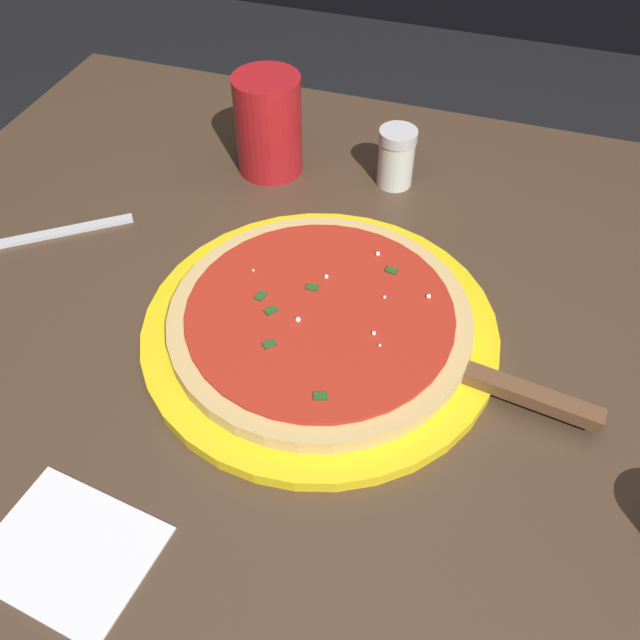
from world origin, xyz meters
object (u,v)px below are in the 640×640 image
Objects in this scene: serving_plate at (320,329)px; pizza_server at (484,380)px; cup_tall_drink at (269,125)px; parmesan_shaker at (396,157)px; pizza at (320,318)px; fork at (40,236)px; napkin_folded_right at (69,551)px.

pizza_server is (-0.16, 0.02, 0.01)m from serving_plate.
serving_plate is at bearing 120.51° from cup_tall_drink.
serving_plate is 4.75× the size of parmesan_shaker.
fork is (0.35, -0.04, -0.02)m from pizza.
cup_tall_drink reaches higher than serving_plate.
cup_tall_drink reaches higher than parmesan_shaker.
fork is at bearing -6.55° from pizza.
napkin_folded_right is at bearing 93.81° from cup_tall_drink.
pizza_server is 3.03× the size of parmesan_shaker.
fork is 2.16× the size of parmesan_shaker.
pizza_server is 1.40× the size of fork.
parmesan_shaker is (-0.01, -0.27, 0.03)m from serving_plate.
cup_tall_drink is 0.30m from fork.
cup_tall_drink is at bearing -86.19° from napkin_folded_right.
serving_plate is 2.84× the size of cup_tall_drink.
pizza is at bearing 88.05° from parmesan_shaker.
pizza_server reaches higher than fork.
pizza is 2.40× the size of cup_tall_drink.
fork is at bearing 46.47° from cup_tall_drink.
cup_tall_drink is (0.31, -0.28, 0.04)m from pizza_server.
cup_tall_drink reaches higher than pizza.
serving_plate is 0.27m from parmesan_shaker.
serving_plate is 2.73× the size of napkin_folded_right.
cup_tall_drink is at bearing -41.38° from pizza_server.
parmesan_shaker is at bearing -173.73° from cup_tall_drink.
pizza is 2.31× the size of napkin_folded_right.
napkin_folded_right is 0.39m from fork.
napkin_folded_right is at bearing 127.00° from fork.
pizza_server is at bearing 117.88° from parmesan_shaker.
fork is (0.24, -0.32, 0.00)m from napkin_folded_right.
cup_tall_drink is 0.53m from napkin_folded_right.
cup_tall_drink is 1.67× the size of parmesan_shaker.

